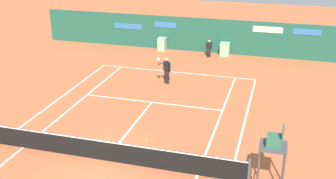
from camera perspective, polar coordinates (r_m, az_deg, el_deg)
The scene contains 7 objects.
ground_plane at distance 18.38m, azimuth -7.94°, elevation -8.77°, with size 80.00×80.00×0.01m.
tennis_net at distance 17.68m, azimuth -8.77°, elevation -8.26°, with size 12.10×0.10×1.07m.
sponsor_back_wall at distance 32.48m, azimuth 3.59°, elevation 7.51°, with size 25.00×1.02×2.62m.
umpire_chair at distance 15.76m, azimuth 14.42°, elevation -7.56°, with size 1.00×1.00×2.56m.
player_on_baseline at distance 25.57m, azimuth -0.23°, elevation 2.92°, with size 0.81×0.68×1.88m.
ball_kid_left_post at distance 31.08m, azimuth 5.69°, elevation 5.82°, with size 0.45×0.19×1.34m.
tennis_ball_mid_court at distance 19.15m, azimuth -2.99°, elevation -7.12°, with size 0.07×0.07×0.07m, color #CCE033.
Camera 1 is at (6.72, -13.78, 9.31)m, focal length 44.06 mm.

